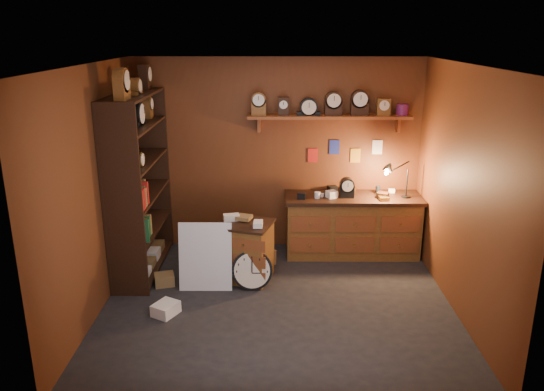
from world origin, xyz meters
The scene contains 11 objects.
floor centered at (0.00, 0.00, 0.00)m, with size 4.00×4.00×0.00m, color black.
room_shell centered at (0.04, 0.11, 1.72)m, with size 4.02×3.62×2.71m.
shelving_unit centered at (-1.79, 0.98, 1.25)m, with size 0.47×1.60×2.58m.
workbench centered at (1.05, 1.47, 0.47)m, with size 1.88×0.66×1.36m.
low_cabinet centered at (-0.41, 0.68, 0.41)m, with size 0.79×0.72×0.84m.
big_round_clock centered at (-0.31, 0.39, 0.24)m, with size 0.50×0.16×0.50m.
white_panel centered at (-0.87, 0.40, 0.00)m, with size 0.64×0.03×0.85m, color silver.
mini_fridge centered at (-0.50, 1.00, 0.23)m, with size 0.57×0.59×0.45m.
floor_box_a centered at (-1.40, 0.48, 0.07)m, with size 0.24×0.20×0.14m, color olive.
floor_box_b centered at (-1.25, -0.24, 0.07)m, with size 0.22×0.27×0.13m, color white.
floor_box_c centered at (-0.19, 1.09, 0.10)m, with size 0.28×0.23×0.21m, color olive.
Camera 1 is at (-0.03, -5.48, 3.03)m, focal length 35.00 mm.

